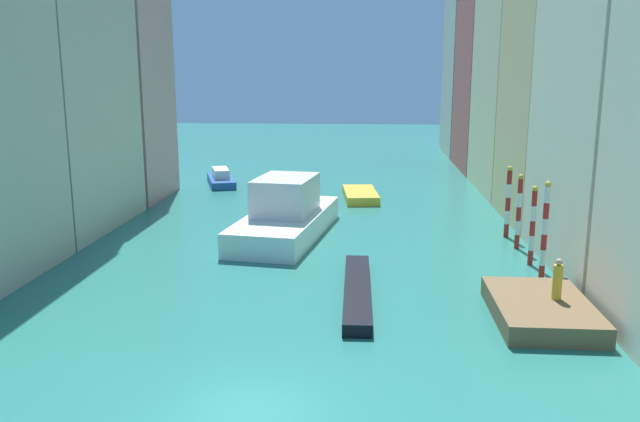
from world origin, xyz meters
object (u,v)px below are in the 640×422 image
Objects in this scene: mooring_pole_1 at (533,225)px; vaporetto_white at (286,215)px; waterfront_dock at (541,310)px; motorboat_1 at (360,195)px; gondola_black at (357,291)px; mooring_pole_3 at (508,201)px; mooring_pole_2 at (519,211)px; mooring_pole_0 at (545,231)px; person_on_dock at (557,280)px; motorboat_0 at (221,178)px.

vaporetto_white is (-12.71, 4.85, -0.79)m from mooring_pole_1.
waterfront_dock is at bearing -46.75° from vaporetto_white.
mooring_pole_1 is 18.39m from motorboat_1.
waterfront_dock is 16.64m from vaporetto_white.
vaporetto_white is 10.99m from gondola_black.
mooring_pole_1 is at bearing -89.49° from mooring_pole_3.
mooring_pole_3 is (-0.06, 2.44, 0.05)m from mooring_pole_2.
gondola_black is at bearing -66.77° from vaporetto_white.
person_on_dock is at bearing -98.09° from mooring_pole_0.
person_on_dock is 0.28× the size of motorboat_1.
motorboat_0 is (-20.31, 24.24, -1.85)m from mooring_pole_0.
mooring_pole_1 is at bearing -46.92° from motorboat_0.
mooring_pole_2 is (0.02, 3.06, 0.05)m from mooring_pole_1.
mooring_pole_3 is 13.78m from motorboat_1.
mooring_pole_3 is at bearing 2.94° from vaporetto_white.
mooring_pole_3 is at bearing -38.71° from motorboat_0.
person_on_dock is at bearing -93.14° from mooring_pole_3.
gondola_black is (-8.35, -10.71, -1.85)m from mooring_pole_3.
waterfront_dock reaches higher than motorboat_1.
motorboat_0 is (-11.99, 27.01, 0.23)m from gondola_black.
gondola_black is at bearing 166.29° from person_on_dock.
motorboat_1 is at bearing 117.92° from mooring_pole_1.
mooring_pole_3 is at bearing -51.40° from motorboat_1.
mooring_pole_2 is at bearing -42.57° from motorboat_0.
person_on_dock is at bearing 16.58° from waterfront_dock.
mooring_pole_0 reaches higher than motorboat_0.
waterfront_dock is 1.23× the size of mooring_pole_0.
motorboat_0 reaches higher than motorboat_1.
vaporetto_white is 1.30× the size of gondola_black.
mooring_pole_0 is 0.40× the size of vaporetto_white.
mooring_pole_0 is 1.16× the size of mooring_pole_1.
person_on_dock is at bearing -55.77° from motorboat_0.
gondola_black is 29.56m from motorboat_0.
motorboat_1 is at bearing 108.62° from person_on_dock.
motorboat_0 is at bearing 124.23° from person_on_dock.
person_on_dock is 7.13m from mooring_pole_1.
gondola_black is at bearing -148.18° from mooring_pole_1.
mooring_pole_0 is at bearing 81.91° from person_on_dock.
mooring_pole_0 is 14.63m from vaporetto_white.
mooring_pole_1 is (0.74, 7.08, 0.50)m from person_on_dock.
mooring_pole_3 is at bearing 91.51° from mooring_pole_2.
person_on_dock is 0.39× the size of mooring_pole_3.
mooring_pole_0 is 0.51× the size of gondola_black.
vaporetto_white is at bearing 113.23° from gondola_black.
person_on_dock is 0.40× the size of mooring_pole_2.
waterfront_dock is 7.36m from gondola_black.
gondola_black is (-7.66, 1.87, -1.26)m from person_on_dock.
motorboat_1 is (-8.49, 18.62, -2.02)m from mooring_pole_0.
mooring_pole_3 is (0.03, 7.94, -0.23)m from mooring_pole_0.
waterfront_dock is 0.49× the size of vaporetto_white.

